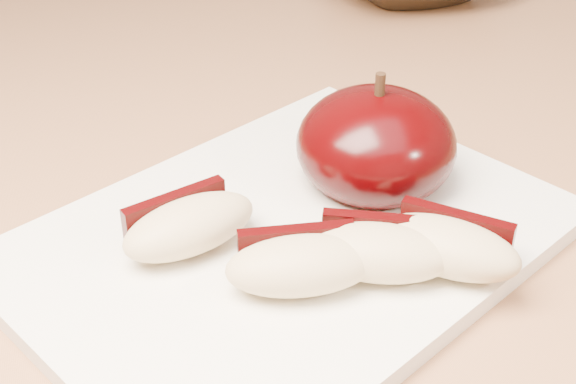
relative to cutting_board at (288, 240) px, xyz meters
name	(u,v)px	position (x,y,z in m)	size (l,w,h in m)	color
back_cabinet	(105,168)	(-0.03, 0.82, -0.43)	(2.40, 0.62, 0.94)	silver
cutting_board	(288,240)	(0.00, 0.00, 0.00)	(0.28, 0.20, 0.01)	white
apple_half	(376,145)	(0.06, 0.03, 0.03)	(0.12, 0.12, 0.08)	black
apple_wedge_a	(188,225)	(-0.05, 0.01, 0.02)	(0.08, 0.05, 0.03)	#CFB383
apple_wedge_b	(301,263)	(-0.01, -0.04, 0.02)	(0.08, 0.05, 0.03)	#CFB383
apple_wedge_c	(378,250)	(0.03, -0.05, 0.02)	(0.08, 0.06, 0.03)	#CFB383
apple_wedge_d	(448,245)	(0.06, -0.05, 0.02)	(0.08, 0.08, 0.03)	#CFB383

